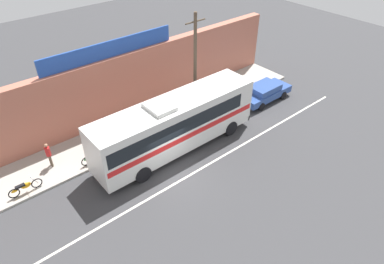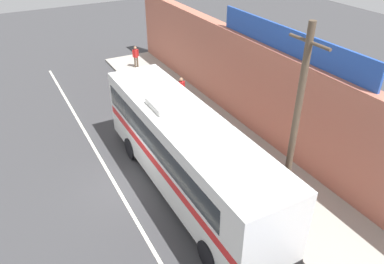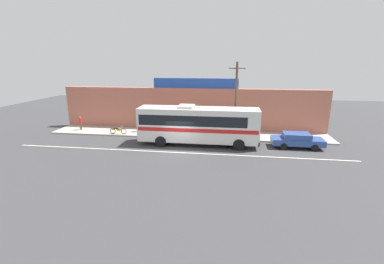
{
  "view_description": "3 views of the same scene",
  "coord_description": "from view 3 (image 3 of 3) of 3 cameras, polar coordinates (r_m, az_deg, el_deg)",
  "views": [
    {
      "loc": [
        -8.85,
        -12.35,
        14.23
      ],
      "look_at": [
        2.52,
        1.3,
        1.12
      ],
      "focal_mm": 31.99,
      "sensor_mm": 36.0,
      "label": 1
    },
    {
      "loc": [
        12.47,
        -3.92,
        10.4
      ],
      "look_at": [
        0.32,
        2.72,
        1.93
      ],
      "focal_mm": 34.84,
      "sensor_mm": 36.0,
      "label": 2
    },
    {
      "loc": [
        4.43,
        -22.42,
        7.75
      ],
      "look_at": [
        1.04,
        1.28,
        1.34
      ],
      "focal_mm": 24.88,
      "sensor_mm": 36.0,
      "label": 3
    }
  ],
  "objects": [
    {
      "name": "storefront_facade",
      "position": [
        30.57,
        -0.33,
        4.9
      ],
      "size": [
        30.0,
        0.7,
        4.8
      ],
      "primitive_type": "cube",
      "color": "#B26651",
      "rests_on": "ground_plane"
    },
    {
      "name": "motorcycle_green",
      "position": [
        29.72,
        -15.61,
        0.42
      ],
      "size": [
        1.86,
        0.56,
        0.94
      ],
      "color": "black",
      "rests_on": "sidewalk_slab"
    },
    {
      "name": "pedestrian_far_left",
      "position": [
        32.78,
        -22.81,
        1.98
      ],
      "size": [
        0.3,
        0.48,
        1.57
      ],
      "color": "brown",
      "rests_on": "sidewalk_slab"
    },
    {
      "name": "intercity_bus",
      "position": [
        25.01,
        1.15,
        1.83
      ],
      "size": [
        11.22,
        2.62,
        3.78
      ],
      "color": "silver",
      "rests_on": "ground_plane"
    },
    {
      "name": "utility_pole",
      "position": [
        26.64,
        9.35,
        6.78
      ],
      "size": [
        1.6,
        0.22,
        7.54
      ],
      "color": "brown",
      "rests_on": "sidewalk_slab"
    },
    {
      "name": "sidewalk_slab",
      "position": [
        29.01,
        -0.95,
        -0.38
      ],
      "size": [
        30.0,
        3.6,
        0.14
      ],
      "primitive_type": "cube",
      "color": "#A8A399",
      "rests_on": "ground_plane"
    },
    {
      "name": "pedestrian_by_curb",
      "position": [
        28.37,
        -4.17,
        1.35
      ],
      "size": [
        0.3,
        0.48,
        1.64
      ],
      "color": "navy",
      "rests_on": "sidewalk_slab"
    },
    {
      "name": "ground_plane",
      "position": [
        24.14,
        -2.89,
        -3.78
      ],
      "size": [
        70.0,
        70.0,
        0.0
      ],
      "primitive_type": "plane",
      "color": "#3A3A3D"
    },
    {
      "name": "road_center_stripe",
      "position": [
        23.39,
        -3.26,
        -4.39
      ],
      "size": [
        30.0,
        0.14,
        0.01
      ],
      "primitive_type": "cube",
      "color": "silver",
      "rests_on": "ground_plane"
    },
    {
      "name": "storefront_billboard",
      "position": [
        30.12,
        0.72,
        10.4
      ],
      "size": [
        9.52,
        0.12,
        1.1
      ],
      "primitive_type": "cube",
      "color": "#234CAD",
      "rests_on": "storefront_facade"
    },
    {
      "name": "parked_car",
      "position": [
        26.3,
        21.59,
        -1.57
      ],
      "size": [
        4.57,
        1.91,
        1.37
      ],
      "color": "#2D4C93",
      "rests_on": "ground_plane"
    },
    {
      "name": "pedestrian_far_right",
      "position": [
        30.02,
        -11.28,
        1.93
      ],
      "size": [
        0.3,
        0.48,
        1.69
      ],
      "color": "brown",
      "rests_on": "sidewalk_slab"
    },
    {
      "name": "motorcycle_purple",
      "position": [
        28.25,
        -7.73,
        0.1
      ],
      "size": [
        1.93,
        0.56,
        0.94
      ],
      "color": "black",
      "rests_on": "sidewalk_slab"
    }
  ]
}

